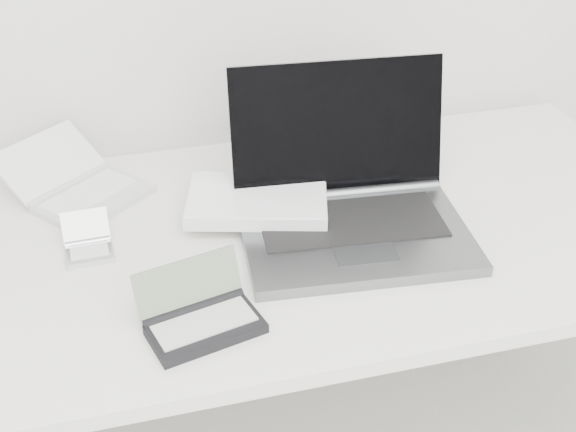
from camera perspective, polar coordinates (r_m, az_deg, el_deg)
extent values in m
cube|color=white|center=(1.60, 0.66, -1.37)|extent=(1.60, 0.80, 0.03)
cylinder|color=silver|center=(2.33, 16.20, -1.42)|extent=(0.04, 0.04, 0.70)
cube|color=slate|center=(1.54, 4.88, -1.59)|extent=(0.46, 0.33, 0.02)
cube|color=black|center=(1.57, 4.53, -0.37)|extent=(0.37, 0.19, 0.00)
cube|color=black|center=(1.63, 3.53, 6.24)|extent=(0.44, 0.11, 0.27)
cylinder|color=slate|center=(1.66, 3.66, 1.57)|extent=(0.43, 0.06, 0.03)
cube|color=#3A3C3F|center=(1.49, 5.51, -2.59)|extent=(0.12, 0.08, 0.00)
cube|color=white|center=(1.61, -2.20, 1.10)|extent=(0.32, 0.25, 0.03)
cube|color=white|center=(1.60, -2.21, 1.56)|extent=(0.31, 0.25, 0.00)
cube|color=silver|center=(1.72, -13.62, 1.17)|extent=(0.26, 0.25, 0.02)
cube|color=silver|center=(1.72, -13.99, 1.59)|extent=(0.21, 0.19, 0.00)
cube|color=white|center=(1.79, -16.68, 3.73)|extent=(0.24, 0.23, 0.08)
cylinder|color=silver|center=(1.76, -15.27, 2.12)|extent=(0.18, 0.15, 0.02)
cube|color=silver|center=(1.55, -13.91, -2.67)|extent=(0.09, 0.07, 0.01)
cube|color=silver|center=(1.55, -13.95, -2.44)|extent=(0.07, 0.04, 0.00)
cube|color=gray|center=(1.57, -14.23, -0.66)|extent=(0.09, 0.03, 0.06)
cylinder|color=silver|center=(1.57, -14.05, -1.81)|extent=(0.09, 0.02, 0.01)
cube|color=black|center=(1.34, -5.86, -8.03)|extent=(0.20, 0.14, 0.02)
cube|color=#A7A7A7|center=(1.34, -5.97, -7.58)|extent=(0.18, 0.11, 0.00)
cube|color=slate|center=(1.36, -7.11, -4.82)|extent=(0.19, 0.08, 0.08)
cylinder|color=black|center=(1.37, -6.71, -6.58)|extent=(0.18, 0.06, 0.02)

